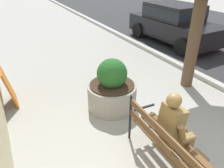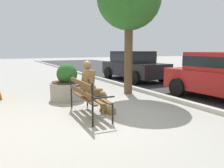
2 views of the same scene
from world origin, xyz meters
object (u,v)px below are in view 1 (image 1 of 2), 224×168
at_px(park_bench, 168,143).
at_px(bronze_statue_seated, 177,131).
at_px(parked_car_black, 174,22).
at_px(leaning_signboard, 9,86).
at_px(concrete_planter, 112,89).

relative_size(park_bench, bronze_statue_seated, 1.33).
xyz_separation_m(parked_car_black, leaning_signboard, (1.90, -6.60, -0.39)).
bearing_deg(leaning_signboard, parked_car_black, 106.07).
bearing_deg(concrete_planter, bronze_statue_seated, 4.11).
height_order(concrete_planter, parked_car_black, parked_car_black).
relative_size(bronze_statue_seated, leaning_signboard, 1.52).
xyz_separation_m(park_bench, concrete_planter, (-1.98, 0.07, -0.08)).
height_order(parked_car_black, leaning_signboard, parked_car_black).
distance_m(concrete_planter, leaning_signboard, 2.41).
bearing_deg(bronze_statue_seated, park_bench, -75.76).
distance_m(bronze_statue_seated, parked_car_black, 6.74).
bearing_deg(park_bench, leaning_signboard, -148.60).
relative_size(bronze_statue_seated, parked_car_black, 0.33).
xyz_separation_m(bronze_statue_seated, parked_car_black, (-5.09, 4.41, 0.17)).
distance_m(parked_car_black, leaning_signboard, 6.88).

